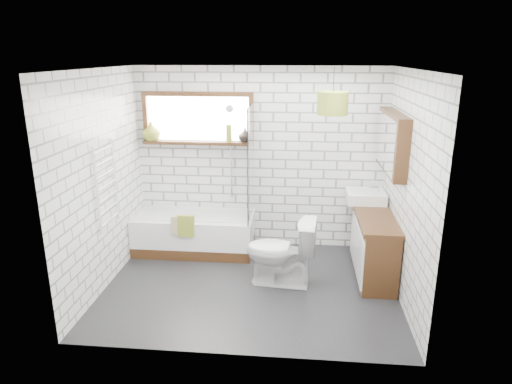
# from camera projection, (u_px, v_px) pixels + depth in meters

# --- Properties ---
(floor) EXTENTS (3.40, 2.60, 0.01)m
(floor) POSITION_uv_depth(u_px,v_px,m) (250.00, 286.00, 5.43)
(floor) COLOR black
(floor) RESTS_ON ground
(ceiling) EXTENTS (3.40, 2.60, 0.01)m
(ceiling) POSITION_uv_depth(u_px,v_px,m) (249.00, 68.00, 4.70)
(ceiling) COLOR white
(ceiling) RESTS_ON ground
(wall_back) EXTENTS (3.40, 0.01, 2.50)m
(wall_back) POSITION_uv_depth(u_px,v_px,m) (260.00, 159.00, 6.31)
(wall_back) COLOR white
(wall_back) RESTS_ON ground
(wall_front) EXTENTS (3.40, 0.01, 2.50)m
(wall_front) POSITION_uv_depth(u_px,v_px,m) (233.00, 228.00, 3.82)
(wall_front) COLOR white
(wall_front) RESTS_ON ground
(wall_left) EXTENTS (0.01, 2.60, 2.50)m
(wall_left) POSITION_uv_depth(u_px,v_px,m) (102.00, 181.00, 5.22)
(wall_left) COLOR white
(wall_left) RESTS_ON ground
(wall_right) EXTENTS (0.01, 2.60, 2.50)m
(wall_right) POSITION_uv_depth(u_px,v_px,m) (407.00, 189.00, 4.91)
(wall_right) COLOR white
(wall_right) RESTS_ON ground
(window) EXTENTS (1.52, 0.16, 0.68)m
(window) POSITION_uv_depth(u_px,v_px,m) (198.00, 119.00, 6.18)
(window) COLOR #311B0D
(window) RESTS_ON wall_back
(towel_radiator) EXTENTS (0.06, 0.52, 1.00)m
(towel_radiator) POSITION_uv_depth(u_px,v_px,m) (106.00, 185.00, 5.23)
(towel_radiator) COLOR white
(towel_radiator) RESTS_ON wall_left
(mirror_cabinet) EXTENTS (0.16, 1.20, 0.70)m
(mirror_cabinet) POSITION_uv_depth(u_px,v_px,m) (392.00, 142.00, 5.37)
(mirror_cabinet) COLOR #311B0D
(mirror_cabinet) RESTS_ON wall_right
(shower_riser) EXTENTS (0.02, 0.02, 1.30)m
(shower_riser) POSITION_uv_depth(u_px,v_px,m) (231.00, 152.00, 6.27)
(shower_riser) COLOR silver
(shower_riser) RESTS_ON wall_back
(bathtub) EXTENTS (1.62, 0.71, 0.52)m
(bathtub) POSITION_uv_depth(u_px,v_px,m) (195.00, 233.00, 6.33)
(bathtub) COLOR white
(bathtub) RESTS_ON floor
(shower_screen) EXTENTS (0.02, 0.72, 1.50)m
(shower_screen) POSITION_uv_depth(u_px,v_px,m) (251.00, 163.00, 5.96)
(shower_screen) COLOR white
(shower_screen) RESTS_ON bathtub
(towel_green) EXTENTS (0.21, 0.06, 0.29)m
(towel_green) POSITION_uv_depth(u_px,v_px,m) (186.00, 226.00, 5.92)
(towel_green) COLOR olive
(towel_green) RESTS_ON bathtub
(towel_beige) EXTENTS (0.19, 0.05, 0.24)m
(towel_beige) POSITION_uv_depth(u_px,v_px,m) (178.00, 226.00, 5.93)
(towel_beige) COLOR tan
(towel_beige) RESTS_ON bathtub
(vanity) EXTENTS (0.43, 1.35, 0.77)m
(vanity) POSITION_uv_depth(u_px,v_px,m) (373.00, 244.00, 5.66)
(vanity) COLOR #311B0D
(vanity) RESTS_ON floor
(basin) EXTENTS (0.50, 0.43, 0.14)m
(basin) POSITION_uv_depth(u_px,v_px,m) (366.00, 197.00, 6.00)
(basin) COLOR white
(basin) RESTS_ON vanity
(tap) EXTENTS (0.04, 0.04, 0.17)m
(tap) POSITION_uv_depth(u_px,v_px,m) (378.00, 193.00, 5.97)
(tap) COLOR silver
(tap) RESTS_ON vanity
(toilet) EXTENTS (0.54, 0.85, 0.83)m
(toilet) POSITION_uv_depth(u_px,v_px,m) (281.00, 252.00, 5.37)
(toilet) COLOR white
(toilet) RESTS_ON floor
(vase_olive) EXTENTS (0.24, 0.24, 0.25)m
(vase_olive) POSITION_uv_depth(u_px,v_px,m) (151.00, 133.00, 6.27)
(vase_olive) COLOR olive
(vase_olive) RESTS_ON window
(vase_dark) EXTENTS (0.19, 0.19, 0.19)m
(vase_dark) POSITION_uv_depth(u_px,v_px,m) (245.00, 137.00, 6.16)
(vase_dark) COLOR black
(vase_dark) RESTS_ON window
(bottle) EXTENTS (0.09, 0.09, 0.23)m
(bottle) POSITION_uv_depth(u_px,v_px,m) (229.00, 135.00, 6.17)
(bottle) COLOR olive
(bottle) RESTS_ON window
(pendant) EXTENTS (0.36, 0.36, 0.26)m
(pendant) POSITION_uv_depth(u_px,v_px,m) (333.00, 103.00, 5.27)
(pendant) COLOR olive
(pendant) RESTS_ON ceiling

